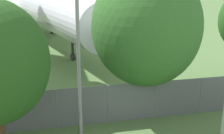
% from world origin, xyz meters
% --- Properties ---
extents(perimeter_fence, '(56.07, 0.07, 2.02)m').
position_xyz_m(perimeter_fence, '(0.00, 10.07, 1.01)').
color(perimeter_fence, slate).
rests_on(perimeter_fence, ground).
extents(airplane, '(33.21, 40.57, 10.90)m').
position_xyz_m(airplane, '(-3.62, 32.88, 3.61)').
color(airplane, white).
rests_on(airplane, ground).
extents(tree_behind_benches, '(5.55, 5.55, 7.82)m').
position_xyz_m(tree_behind_benches, '(2.12, 10.70, 4.74)').
color(tree_behind_benches, '#4C3823').
rests_on(tree_behind_benches, ground).
extents(light_mast, '(0.44, 0.44, 9.10)m').
position_xyz_m(light_mast, '(-1.50, 9.14, 5.45)').
color(light_mast, '#99999E').
rests_on(light_mast, ground).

